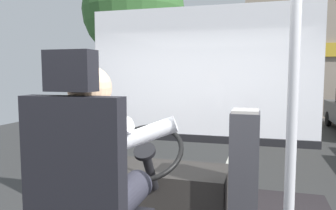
% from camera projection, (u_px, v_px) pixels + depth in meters
% --- Properties ---
extents(ground, '(18.00, 44.00, 0.06)m').
position_uv_depth(ground, '(239.00, 136.00, 10.61)').
color(ground, '#333333').
extents(driver_seat, '(0.48, 0.48, 1.33)m').
position_uv_depth(driver_seat, '(87.00, 209.00, 1.58)').
color(driver_seat, black).
rests_on(driver_seat, bus_floor).
extents(bus_driver, '(0.76, 0.56, 0.80)m').
position_uv_depth(bus_driver, '(97.00, 166.00, 1.67)').
color(bus_driver, '#282833').
rests_on(bus_driver, driver_seat).
extents(steering_console, '(1.10, 1.03, 0.84)m').
position_uv_depth(steering_console, '(164.00, 188.00, 2.86)').
color(steering_console, '#282623').
rests_on(steering_console, bus_floor).
extents(handrail_pole, '(0.04, 0.04, 1.92)m').
position_uv_depth(handrail_pole, '(291.00, 139.00, 1.35)').
color(handrail_pole, '#B7B7BC').
rests_on(handrail_pole, bus_floor).
extents(fare_box, '(0.21, 0.28, 0.97)m').
position_uv_depth(fare_box, '(244.00, 175.00, 2.40)').
color(fare_box, '#333338').
rests_on(fare_box, bus_floor).
extents(windshield_panel, '(2.50, 0.08, 1.48)m').
position_uv_depth(windshield_panel, '(199.00, 90.00, 3.57)').
color(windshield_panel, silver).
extents(street_tree, '(3.40, 3.40, 5.80)m').
position_uv_depth(street_tree, '(134.00, 11.00, 10.90)').
color(street_tree, '#4C3828').
rests_on(street_tree, ground).
extents(parked_car_white, '(1.80, 3.87, 1.44)m').
position_uv_depth(parked_car_white, '(330.00, 98.00, 16.74)').
color(parked_car_white, silver).
rests_on(parked_car_white, ground).
extents(parked_car_red, '(1.96, 4.30, 1.39)m').
position_uv_depth(parked_car_red, '(313.00, 92.00, 21.98)').
color(parked_car_red, maroon).
rests_on(parked_car_red, ground).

